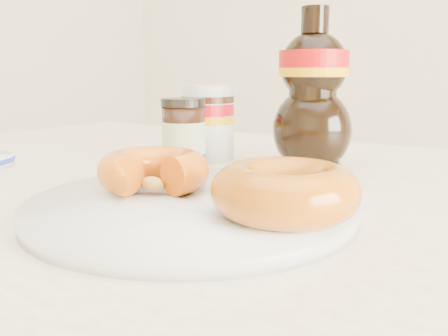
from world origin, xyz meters
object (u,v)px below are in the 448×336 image
Objects in this scene: dark_jar at (184,135)px; donut_bitten at (154,171)px; syrup_bottle at (313,89)px; plate at (192,206)px; nutella_jar at (208,120)px; dining_table at (234,265)px; donut_whole at (285,191)px.

donut_bitten is at bearing -58.92° from dark_jar.
syrup_bottle is 0.18m from dark_jar.
nutella_jar reaches higher than plate.
syrup_bottle reaches higher than plate.
syrup_bottle is (0.00, 0.18, 0.19)m from dining_table.
dining_table is 0.15m from donut_bitten.
syrup_bottle is (-0.01, 0.27, 0.10)m from plate.
donut_bitten is 1.16× the size of dark_jar.
plate is 3.17× the size of dark_jar.
dark_jar is (0.01, -0.07, -0.01)m from nutella_jar.
donut_bitten is at bearing -98.29° from syrup_bottle.
dark_jar is at bearing 151.34° from dining_table.
plate is (0.02, -0.09, 0.09)m from dining_table.
dining_table is 0.13m from plate.
donut_whole is 0.35m from nutella_jar.
nutella_jar is at bearing 101.58° from dark_jar.
dining_table is 0.25m from nutella_jar.
dark_jar is at bearing 133.93° from donut_bitten.
donut_whole is at bearing -39.65° from dining_table.
syrup_bottle is (-0.11, 0.27, 0.07)m from donut_whole.
donut_bitten is at bearing -111.97° from dining_table.
donut_whole reaches higher than dining_table.
nutella_jar is 0.07m from dark_jar.
donut_whole is (0.15, -0.01, 0.00)m from donut_bitten.
dark_jar is at bearing -141.38° from syrup_bottle.
dark_jar reaches higher than plate.
donut_bitten is 1.00× the size of nutella_jar.
dining_table is 13.00× the size of nutella_jar.
dark_jar is (-0.13, -0.11, -0.06)m from syrup_bottle.
dining_table is 15.12× the size of dark_jar.
dining_table is at bearing -44.56° from nutella_jar.
donut_bitten is 0.25m from nutella_jar.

